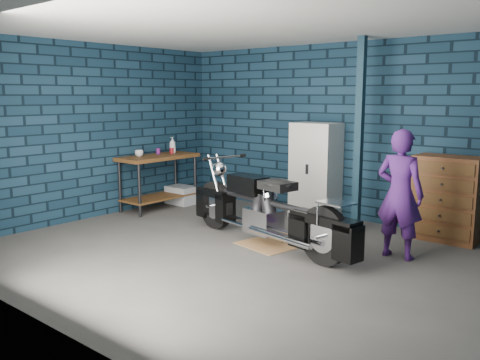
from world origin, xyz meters
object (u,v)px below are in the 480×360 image
(storage_bin, at_px, (181,195))
(motorcycle, at_px, (267,204))
(person, at_px, (400,194))
(locker, at_px, (315,171))
(workbench, at_px, (159,182))
(tool_chest, at_px, (446,199))

(storage_bin, bearing_deg, motorcycle, -21.85)
(person, bearing_deg, locker, -31.44)
(workbench, distance_m, locker, 2.65)
(workbench, relative_size, person, 0.92)
(storage_bin, distance_m, tool_chest, 4.43)
(person, bearing_deg, tool_chest, -99.97)
(person, height_order, tool_chest, person)
(workbench, height_order, person, person)
(locker, bearing_deg, person, -31.24)
(motorcycle, relative_size, person, 1.60)
(person, bearing_deg, motorcycle, 22.41)
(storage_bin, bearing_deg, locker, 15.24)
(tool_chest, bearing_deg, workbench, -165.40)
(workbench, distance_m, person, 4.20)
(storage_bin, distance_m, locker, 2.51)
(tool_chest, bearing_deg, storage_bin, -171.64)
(motorcycle, bearing_deg, locker, 112.56)
(workbench, xyz_separation_m, storage_bin, (0.02, 0.50, -0.30))
(person, relative_size, locker, 1.03)
(motorcycle, height_order, person, person)
(storage_bin, xyz_separation_m, locker, (2.35, 0.64, 0.59))
(storage_bin, xyz_separation_m, tool_chest, (4.36, 0.64, 0.40))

